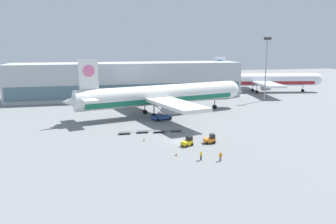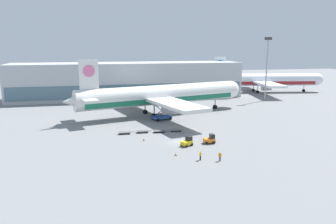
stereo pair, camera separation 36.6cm
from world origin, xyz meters
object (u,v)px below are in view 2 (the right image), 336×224
at_px(baggage_dolly_lead, 125,132).
at_px(airplane_distant, 263,80).
at_px(baggage_tug_foreground, 187,142).
at_px(baggage_dolly_trail, 176,130).
at_px(ground_crew_near, 220,156).
at_px(baggage_dolly_third, 160,131).
at_px(scissor_lift_loader, 162,113).
at_px(traffic_cone_far, 144,139).
at_px(light_mast, 267,64).
at_px(ground_crew_far, 200,155).
at_px(airplane_main, 160,96).
at_px(baggage_tug_mid, 210,139).
at_px(baggage_dolly_second, 143,131).
at_px(traffic_cone_near, 176,154).

bearing_deg(baggage_dolly_lead, airplane_distant, 42.24).
xyz_separation_m(baggage_tug_foreground, baggage_dolly_trail, (0.59, 11.99, -0.49)).
distance_m(baggage_dolly_trail, ground_crew_near, 22.27).
distance_m(airplane_distant, baggage_tug_foreground, 90.36).
bearing_deg(baggage_dolly_third, scissor_lift_loader, 77.50).
bearing_deg(traffic_cone_far, airplane_distant, 45.25).
relative_size(airplane_distant, baggage_tug_foreground, 19.12).
xyz_separation_m(light_mast, ground_crew_far, (-45.51, -58.17, -12.70)).
relative_size(airplane_main, baggage_tug_mid, 22.80).
bearing_deg(baggage_dolly_trail, ground_crew_far, -90.39).
relative_size(baggage_dolly_lead, baggage_dolly_second, 1.00).
height_order(baggage_dolly_lead, ground_crew_near, ground_crew_near).
bearing_deg(baggage_dolly_second, baggage_dolly_third, -8.28).
height_order(baggage_tug_mid, traffic_cone_far, baggage_tug_mid).
relative_size(baggage_dolly_trail, ground_crew_far, 2.17).
relative_size(baggage_tug_foreground, ground_crew_near, 1.64).
distance_m(baggage_dolly_second, baggage_dolly_third, 4.06).
distance_m(light_mast, traffic_cone_near, 74.82).
bearing_deg(baggage_dolly_third, airplane_distant, 46.17).
bearing_deg(airplane_distant, ground_crew_far, -115.46).
relative_size(airplane_main, baggage_dolly_lead, 15.29).
relative_size(scissor_lift_loader, ground_crew_far, 3.38).
bearing_deg(traffic_cone_near, baggage_tug_mid, 34.05).
relative_size(airplane_main, scissor_lift_loader, 9.81).
xyz_separation_m(airplane_main, baggage_tug_mid, (4.40, -31.72, -4.96)).
bearing_deg(traffic_cone_far, baggage_tug_foreground, -34.96).
distance_m(baggage_dolly_lead, baggage_dolly_trail, 12.32).
bearing_deg(baggage_dolly_lead, traffic_cone_near, -64.64).
relative_size(airplane_main, traffic_cone_near, 100.64).
bearing_deg(airplane_distant, ground_crew_near, -113.45).
height_order(baggage_dolly_second, traffic_cone_far, traffic_cone_far).
relative_size(airplane_main, traffic_cone_far, 78.11).
xyz_separation_m(airplane_distant, baggage_dolly_trail, (-55.52, -58.69, -5.06)).
bearing_deg(baggage_dolly_third, airplane_main, 79.84).
height_order(airplane_distant, baggage_dolly_lead, airplane_distant).
height_order(ground_crew_far, traffic_cone_near, ground_crew_far).
distance_m(scissor_lift_loader, baggage_dolly_third, 13.92).
distance_m(baggage_dolly_lead, ground_crew_far, 24.26).
bearing_deg(baggage_tug_foreground, airplane_distant, 21.37).
xyz_separation_m(baggage_dolly_lead, ground_crew_near, (14.87, -22.55, 0.61)).
distance_m(ground_crew_near, ground_crew_far, 3.51).
bearing_deg(traffic_cone_far, ground_crew_near, -54.36).
relative_size(light_mast, baggage_dolly_lead, 6.37).
height_order(baggage_tug_foreground, traffic_cone_near, baggage_tug_foreground).
xyz_separation_m(baggage_tug_foreground, ground_crew_far, (-0.13, -8.89, 0.13)).
relative_size(light_mast, baggage_dolly_trail, 6.37).
bearing_deg(baggage_tug_mid, baggage_dolly_second, 138.07).
xyz_separation_m(scissor_lift_loader, ground_crew_near, (3.20, -35.55, -0.91)).
relative_size(airplane_distant, baggage_dolly_trail, 14.48).
bearing_deg(ground_crew_far, baggage_dolly_lead, 8.86).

